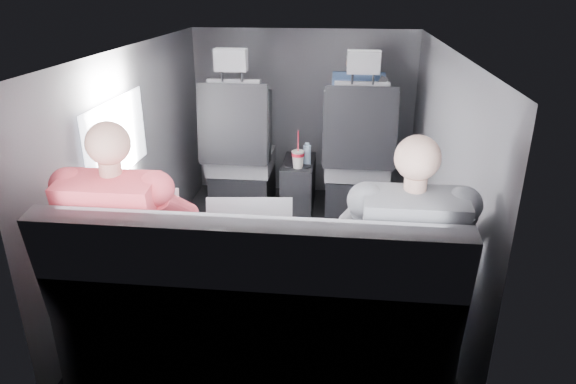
# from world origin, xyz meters

# --- Properties ---
(floor) EXTENTS (2.60, 2.60, 0.00)m
(floor) POSITION_xyz_m (0.00, 0.00, 0.00)
(floor) COLOR black
(floor) RESTS_ON ground
(ceiling) EXTENTS (2.60, 2.60, 0.00)m
(ceiling) POSITION_xyz_m (0.00, 0.00, 1.35)
(ceiling) COLOR #B2B2AD
(ceiling) RESTS_ON panel_back
(panel_left) EXTENTS (0.02, 2.60, 1.35)m
(panel_left) POSITION_xyz_m (-0.90, 0.00, 0.68)
(panel_left) COLOR #56565B
(panel_left) RESTS_ON floor
(panel_right) EXTENTS (0.02, 2.60, 1.35)m
(panel_right) POSITION_xyz_m (0.90, 0.00, 0.68)
(panel_right) COLOR #56565B
(panel_right) RESTS_ON floor
(panel_front) EXTENTS (1.80, 0.02, 1.35)m
(panel_front) POSITION_xyz_m (0.00, 1.30, 0.68)
(panel_front) COLOR #56565B
(panel_front) RESTS_ON floor
(panel_back) EXTENTS (1.80, 0.02, 1.35)m
(panel_back) POSITION_xyz_m (0.00, -1.30, 0.68)
(panel_back) COLOR #56565B
(panel_back) RESTS_ON floor
(side_window) EXTENTS (0.02, 0.75, 0.42)m
(side_window) POSITION_xyz_m (-0.88, -0.30, 0.90)
(side_window) COLOR white
(side_window) RESTS_ON panel_left
(seatbelt) EXTENTS (0.35, 0.11, 0.59)m
(seatbelt) POSITION_xyz_m (0.45, 0.67, 0.80)
(seatbelt) COLOR black
(seatbelt) RESTS_ON front_seat_right
(front_seat_left) EXTENTS (0.52, 0.58, 1.26)m
(front_seat_left) POSITION_xyz_m (-0.45, 0.84, 0.40)
(front_seat_left) COLOR black
(front_seat_left) RESTS_ON floor
(front_seat_right) EXTENTS (0.52, 0.58, 1.26)m
(front_seat_right) POSITION_xyz_m (0.45, 0.84, 0.40)
(front_seat_right) COLOR black
(front_seat_right) RESTS_ON floor
(center_console) EXTENTS (0.24, 0.48, 0.41)m
(center_console) POSITION_xyz_m (0.00, 0.88, 0.20)
(center_console) COLOR black
(center_console) RESTS_ON floor
(rear_bench) EXTENTS (1.60, 0.57, 0.92)m
(rear_bench) POSITION_xyz_m (0.00, -1.06, 0.31)
(rear_bench) COLOR slate
(rear_bench) RESTS_ON floor
(soda_cup) EXTENTS (0.09, 0.09, 0.28)m
(soda_cup) POSITION_xyz_m (0.01, 0.74, 0.47)
(soda_cup) COLOR white
(soda_cup) RESTS_ON center_console
(water_bottle) EXTENTS (0.06, 0.06, 0.17)m
(water_bottle) POSITION_xyz_m (0.07, 0.82, 0.48)
(water_bottle) COLOR #A7C4E2
(water_bottle) RESTS_ON center_console
(laptop_white) EXTENTS (0.37, 0.36, 0.25)m
(laptop_white) POSITION_xyz_m (-0.55, -0.76, 0.63)
(laptop_white) COLOR silver
(laptop_white) RESTS_ON passenger_rear_left
(laptop_silver) EXTENTS (0.39, 0.36, 0.26)m
(laptop_silver) POSITION_xyz_m (-0.05, -0.82, 0.64)
(laptop_silver) COLOR silver
(laptop_silver) RESTS_ON rear_bench
(laptop_black) EXTENTS (0.34, 0.34, 0.21)m
(laptop_black) POSITION_xyz_m (0.66, -0.74, 0.63)
(laptop_black) COLOR black
(laptop_black) RESTS_ON passenger_rear_right
(passenger_rear_left) EXTENTS (0.49, 0.61, 1.20)m
(passenger_rear_left) POSITION_xyz_m (-0.55, -0.97, 0.62)
(passenger_rear_left) COLOR #2F2F34
(passenger_rear_left) RESTS_ON rear_bench
(passenger_rear_right) EXTENTS (0.47, 0.60, 1.18)m
(passenger_rear_right) POSITION_xyz_m (0.60, -0.97, 0.61)
(passenger_rear_right) COLOR navy
(passenger_rear_right) RESTS_ON rear_bench
(passenger_front_right) EXTENTS (0.39, 0.39, 0.78)m
(passenger_front_right) POSITION_xyz_m (0.43, 1.10, 0.75)
(passenger_front_right) COLOR navy
(passenger_front_right) RESTS_ON front_seat_right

